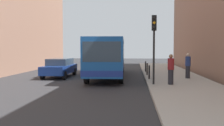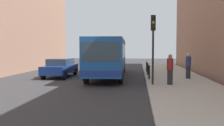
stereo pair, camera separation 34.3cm
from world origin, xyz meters
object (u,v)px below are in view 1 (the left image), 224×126
Objects in this scene: pedestrian_mid_sidewalk at (188,66)px; bus at (108,55)px; traffic_light at (154,36)px; bollard_near at (149,72)px; pedestrian_near_signal at (171,69)px; bollard_far at (146,67)px; bollard_mid at (147,69)px; car_beside_bus at (60,67)px.

bus is at bearing 33.28° from pedestrian_mid_sidewalk.
pedestrian_mid_sidewalk is (2.69, 3.32, -1.95)m from traffic_light.
pedestrian_near_signal is (1.12, -2.61, 0.43)m from bollard_near.
traffic_light is at bearing 100.73° from pedestrian_mid_sidewalk.
bollard_far is (3.15, 3.09, -1.10)m from bus.
bollard_mid is at bearing 147.88° from pedestrian_near_signal.
bus is at bearing -173.91° from bollard_mid.
car_beside_bus is at bearing 147.52° from traffic_light.
traffic_light is 4.32× the size of bollard_near.
pedestrian_near_signal reaches higher than bollard_far.
pedestrian_mid_sidewalk is (9.75, -1.18, 0.27)m from car_beside_bus.
bollard_far is at bearing 90.00° from bollard_mid.
bus is at bearing 176.50° from pedestrian_near_signal.
bus is 2.71× the size of traffic_light.
bollard_far is at bearing -10.31° from pedestrian_mid_sidewalk.
pedestrian_near_signal is at bearing 152.05° from car_beside_bus.
bus reaches higher than car_beside_bus.
pedestrian_near_signal is (1.02, 0.06, -1.95)m from traffic_light.
bollard_mid is (0.00, 2.75, 0.00)m from bollard_near.
bollard_mid is 0.53× the size of pedestrian_near_signal.
bollard_near is (3.15, -2.41, -1.10)m from bus.
bollard_near is 1.00× the size of bollard_far.
bus is 4.55m from bollard_far.
bollard_near is 2.87m from pedestrian_near_signal.
bollard_far is (-0.10, 8.16, -2.38)m from traffic_light.
bus is 6.62m from pedestrian_near_signal.
traffic_light is (7.06, -4.50, 2.22)m from car_beside_bus.
car_beside_bus is 1.08× the size of traffic_light.
traffic_light reaches higher than pedestrian_near_signal.
pedestrian_near_signal is at bearing 3.17° from traffic_light.
bollard_mid is 3.51m from pedestrian_mid_sidewalk.
bollard_far is at bearing -151.38° from car_beside_bus.
bollard_far is at bearing 90.00° from bollard_near.
bollard_far is 8.19m from pedestrian_near_signal.
bollard_near is (-0.10, 2.66, -2.38)m from traffic_light.
bollard_mid and bollard_far have the same top height.
bollard_mid is at bearing 90.00° from bollard_near.
traffic_light reaches higher than bollard_mid.
traffic_light reaches higher than bollard_far.
traffic_light is 8.50m from bollard_far.
traffic_light is at bearing -130.71° from pedestrian_near_signal.
traffic_light is 5.91m from bollard_mid.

